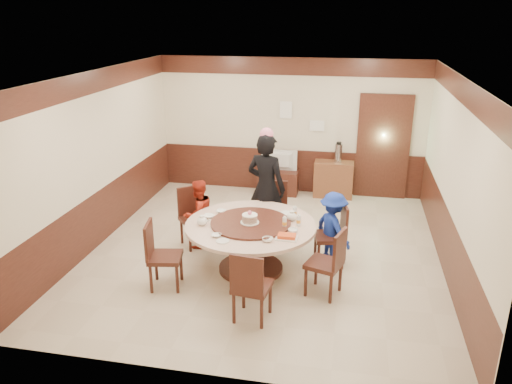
% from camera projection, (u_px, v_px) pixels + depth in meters
% --- Properties ---
extents(room, '(6.00, 6.04, 2.84)m').
position_uv_depth(room, '(266.00, 188.00, 7.73)').
color(room, beige).
rests_on(room, ground).
extents(banquet_table, '(1.91, 1.91, 0.78)m').
position_uv_depth(banquet_table, '(251.00, 237.00, 7.33)').
color(banquet_table, '#3F1B13').
rests_on(banquet_table, ground).
extents(chair_0, '(0.53, 0.52, 0.97)m').
position_uv_depth(chair_0, '(331.00, 246.00, 7.58)').
color(chair_0, '#3F1B13').
rests_on(chair_0, ground).
extents(chair_1, '(0.47, 0.48, 0.97)m').
position_uv_depth(chair_1, '(274.00, 221.00, 8.47)').
color(chair_1, '#3F1B13').
rests_on(chair_1, ground).
extents(chair_2, '(0.62, 0.62, 0.97)m').
position_uv_depth(chair_2, '(195.00, 227.00, 8.22)').
color(chair_2, '#3F1B13').
rests_on(chair_2, ground).
extents(chair_3, '(0.52, 0.51, 0.97)m').
position_uv_depth(chair_3, '(164.00, 267.00, 6.96)').
color(chair_3, '#3F1B13').
rests_on(chair_3, ground).
extents(chair_4, '(0.49, 0.50, 0.97)m').
position_uv_depth(chair_4, '(252.00, 298.00, 6.21)').
color(chair_4, '#3F1B13').
rests_on(chair_4, ground).
extents(chair_5, '(0.56, 0.55, 0.97)m').
position_uv_depth(chair_5, '(325.00, 274.00, 6.76)').
color(chair_5, '#3F1B13').
rests_on(chair_5, ground).
extents(person_standing, '(0.77, 0.62, 1.84)m').
position_uv_depth(person_standing, '(266.00, 188.00, 8.20)').
color(person_standing, black).
rests_on(person_standing, ground).
extents(person_red, '(0.67, 0.70, 1.14)m').
position_uv_depth(person_red, '(199.00, 214.00, 8.07)').
color(person_red, '#A62716').
rests_on(person_red, ground).
extents(person_blue, '(0.80, 0.83, 1.14)m').
position_uv_depth(person_blue, '(333.00, 228.00, 7.55)').
color(person_blue, '#172F96').
rests_on(person_blue, ground).
extents(birthday_cake, '(0.27, 0.27, 0.19)m').
position_uv_depth(birthday_cake, '(250.00, 218.00, 7.20)').
color(birthday_cake, white).
rests_on(birthday_cake, banquet_table).
extents(teapot_left, '(0.17, 0.15, 0.13)m').
position_uv_depth(teapot_left, '(202.00, 221.00, 7.19)').
color(teapot_left, white).
rests_on(teapot_left, banquet_table).
extents(teapot_right, '(0.17, 0.15, 0.13)m').
position_uv_depth(teapot_right, '(292.00, 216.00, 7.36)').
color(teapot_right, white).
rests_on(teapot_right, banquet_table).
extents(bowl_0, '(0.14, 0.14, 0.04)m').
position_uv_depth(bowl_0, '(221.00, 211.00, 7.66)').
color(bowl_0, white).
rests_on(bowl_0, banquet_table).
extents(bowl_1, '(0.15, 0.15, 0.05)m').
position_uv_depth(bowl_1, '(268.00, 240.00, 6.70)').
color(bowl_1, white).
rests_on(bowl_1, banquet_table).
extents(bowl_2, '(0.14, 0.14, 0.03)m').
position_uv_depth(bowl_2, '(216.00, 235.00, 6.84)').
color(bowl_2, white).
rests_on(bowl_2, banquet_table).
extents(bowl_3, '(0.14, 0.14, 0.04)m').
position_uv_depth(bowl_3, '(293.00, 230.00, 6.98)').
color(bowl_3, white).
rests_on(bowl_3, banquet_table).
extents(bowl_4, '(0.16, 0.16, 0.04)m').
position_uv_depth(bowl_4, '(209.00, 216.00, 7.47)').
color(bowl_4, white).
rests_on(bowl_4, banquet_table).
extents(saucer_near, '(0.18, 0.18, 0.01)m').
position_uv_depth(saucer_near, '(223.00, 241.00, 6.70)').
color(saucer_near, white).
rests_on(saucer_near, banquet_table).
extents(saucer_far, '(0.18, 0.18, 0.01)m').
position_uv_depth(saucer_far, '(286.00, 213.00, 7.63)').
color(saucer_far, white).
rests_on(saucer_far, banquet_table).
extents(shrimp_platter, '(0.30, 0.20, 0.06)m').
position_uv_depth(shrimp_platter, '(287.00, 237.00, 6.77)').
color(shrimp_platter, white).
rests_on(shrimp_platter, banquet_table).
extents(bottle_0, '(0.06, 0.06, 0.16)m').
position_uv_depth(bottle_0, '(285.00, 223.00, 7.09)').
color(bottle_0, silver).
rests_on(bottle_0, banquet_table).
extents(bottle_1, '(0.06, 0.06, 0.16)m').
position_uv_depth(bottle_1, '(299.00, 221.00, 7.16)').
color(bottle_1, silver).
rests_on(bottle_1, banquet_table).
extents(bottle_2, '(0.06, 0.06, 0.16)m').
position_uv_depth(bottle_2, '(295.00, 212.00, 7.45)').
color(bottle_2, silver).
rests_on(bottle_2, banquet_table).
extents(tv_stand, '(0.85, 0.45, 0.50)m').
position_uv_depth(tv_stand, '(278.00, 182.00, 10.58)').
color(tv_stand, '#3F1B13').
rests_on(tv_stand, ground).
extents(television, '(0.76, 0.12, 0.44)m').
position_uv_depth(television, '(278.00, 161.00, 10.42)').
color(television, gray).
rests_on(television, tv_stand).
extents(side_cabinet, '(0.80, 0.40, 0.75)m').
position_uv_depth(side_cabinet, '(333.00, 179.00, 10.35)').
color(side_cabinet, brown).
rests_on(side_cabinet, ground).
extents(thermos, '(0.15, 0.15, 0.38)m').
position_uv_depth(thermos, '(338.00, 153.00, 10.15)').
color(thermos, silver).
rests_on(thermos, side_cabinet).
extents(notice_left, '(0.25, 0.00, 0.35)m').
position_uv_depth(notice_left, '(286.00, 110.00, 10.23)').
color(notice_left, white).
rests_on(notice_left, room).
extents(notice_right, '(0.30, 0.00, 0.22)m').
position_uv_depth(notice_right, '(317.00, 126.00, 10.22)').
color(notice_right, white).
rests_on(notice_right, room).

